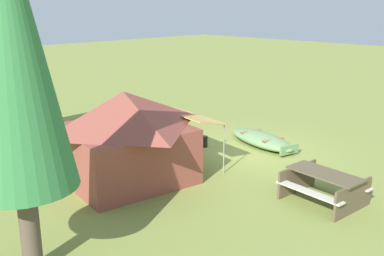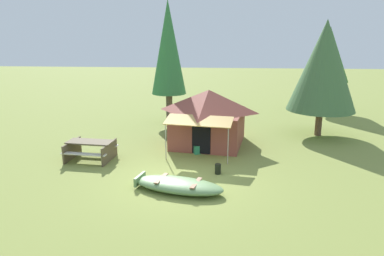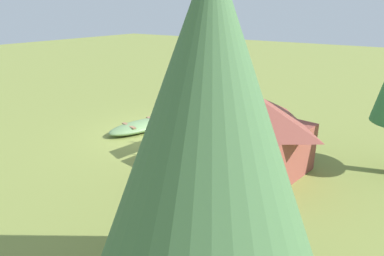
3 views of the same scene
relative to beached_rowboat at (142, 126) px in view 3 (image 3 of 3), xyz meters
The scene contains 7 objects.
ground_plane 0.92m from the beached_rowboat, 95.85° to the left, with size 80.00×80.00×0.00m, color olive.
beached_rowboat is the anchor object (origin of this frame).
canvas_cabin_tent 5.24m from the beached_rowboat, 81.49° to the left, with size 3.60×4.49×2.43m.
picnic_table 4.57m from the beached_rowboat, 145.01° to the left, with size 1.88×1.60×0.75m.
cooler_box 3.79m from the beached_rowboat, 83.98° to the left, with size 0.45×0.40×0.34m, color #2D8C5D.
fuel_can 1.95m from the beached_rowboat, 50.86° to the left, with size 0.22×0.22×0.36m, color black.
pine_tree_back_left 9.66m from the beached_rowboat, 49.00° to the left, with size 3.17×3.17×5.42m.
Camera 3 is at (9.54, 8.12, 4.73)m, focal length 31.37 mm.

